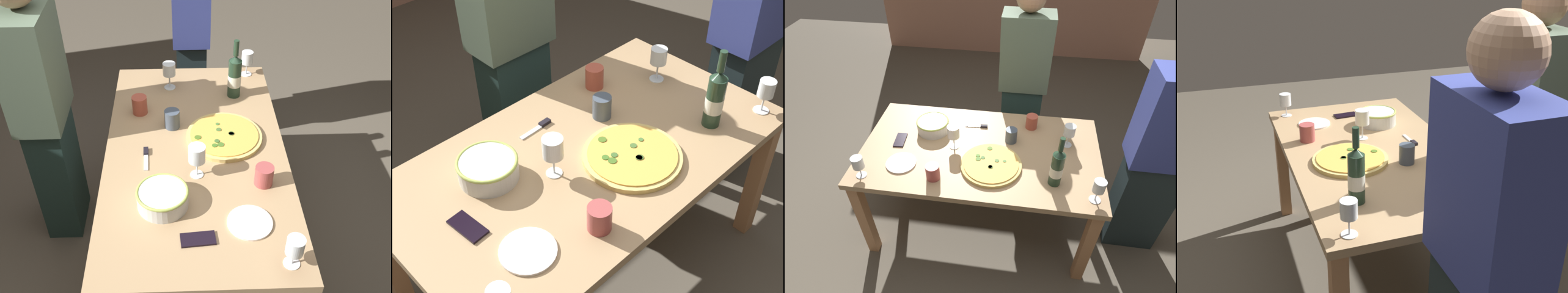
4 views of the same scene
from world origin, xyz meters
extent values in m
plane|color=brown|center=(0.00, 0.00, 0.00)|extent=(8.00, 8.00, 0.00)
cube|color=tan|center=(0.00, 0.00, 0.73)|extent=(1.60, 0.90, 0.04)
cube|color=tan|center=(0.74, -0.40, 0.35)|extent=(0.07, 0.07, 0.71)
cube|color=tan|center=(0.74, 0.40, 0.35)|extent=(0.07, 0.07, 0.71)
cylinder|color=#DABB67|center=(0.09, -0.15, 0.76)|extent=(0.39, 0.39, 0.02)
cylinder|color=#EDAE48|center=(0.09, -0.15, 0.77)|extent=(0.35, 0.35, 0.01)
cylinder|color=#517335|center=(0.09, -0.19, 0.78)|extent=(0.03, 0.03, 0.00)
cylinder|color=#417024|center=(0.00, -0.10, 0.78)|extent=(0.03, 0.03, 0.00)
cylinder|color=#4B6E21|center=(0.07, -0.01, 0.78)|extent=(0.03, 0.03, 0.00)
cylinder|color=#45692E|center=(0.13, -0.12, 0.78)|extent=(0.03, 0.03, 0.00)
cylinder|color=#446B23|center=(0.01, -0.13, 0.78)|extent=(0.03, 0.03, 0.00)
cylinder|color=#457332|center=(0.18, -0.12, 0.78)|extent=(0.02, 0.02, 0.00)
cylinder|color=#3B5E25|center=(0.09, -0.19, 0.78)|extent=(0.03, 0.03, 0.00)
cylinder|color=#3E662B|center=(0.03, -0.11, 0.78)|extent=(0.03, 0.03, 0.00)
cylinder|color=silver|center=(-0.36, 0.16, 0.79)|extent=(0.23, 0.23, 0.08)
torus|color=#A5B751|center=(-0.36, 0.16, 0.83)|extent=(0.23, 0.23, 0.01)
cylinder|color=#223B29|center=(0.49, -0.24, 0.86)|extent=(0.07, 0.07, 0.23)
cone|color=#223B29|center=(0.49, -0.24, 0.99)|extent=(0.07, 0.07, 0.03)
cylinder|color=#223B29|center=(0.49, -0.24, 1.05)|extent=(0.03, 0.03, 0.09)
cylinder|color=silver|center=(0.49, -0.24, 0.85)|extent=(0.08, 0.08, 0.07)
cylinder|color=white|center=(0.58, 0.13, 0.75)|extent=(0.07, 0.07, 0.00)
cylinder|color=white|center=(0.58, 0.13, 0.80)|extent=(0.01, 0.01, 0.08)
cylinder|color=white|center=(0.58, 0.13, 0.88)|extent=(0.07, 0.07, 0.07)
cylinder|color=maroon|center=(0.58, 0.13, 0.85)|extent=(0.06, 0.06, 0.02)
cylinder|color=white|center=(0.72, -0.34, 0.75)|extent=(0.07, 0.07, 0.00)
cylinder|color=white|center=(0.72, -0.34, 0.79)|extent=(0.01, 0.01, 0.08)
cylinder|color=white|center=(0.72, -0.34, 0.87)|extent=(0.07, 0.07, 0.08)
cylinder|color=maroon|center=(0.72, -0.34, 0.84)|extent=(0.06, 0.06, 0.03)
cylinder|color=white|center=(-0.69, -0.35, 0.75)|extent=(0.07, 0.07, 0.00)
cylinder|color=white|center=(-0.69, -0.35, 0.79)|extent=(0.01, 0.01, 0.07)
cylinder|color=white|center=(-0.69, -0.35, 0.86)|extent=(0.07, 0.07, 0.08)
cylinder|color=maroon|center=(-0.69, -0.35, 0.84)|extent=(0.06, 0.06, 0.03)
cylinder|color=white|center=(-0.18, 0.00, 0.75)|extent=(0.06, 0.06, 0.00)
cylinder|color=white|center=(-0.18, 0.00, 0.80)|extent=(0.01, 0.01, 0.08)
cylinder|color=white|center=(-0.18, 0.00, 0.88)|extent=(0.08, 0.08, 0.08)
cylinder|color=#B44D39|center=(0.33, 0.29, 0.80)|extent=(0.08, 0.08, 0.10)
cylinder|color=#434F5E|center=(0.20, 0.12, 0.80)|extent=(0.08, 0.08, 0.10)
cylinder|color=#A84847|center=(-0.25, -0.30, 0.80)|extent=(0.09, 0.09, 0.10)
cylinder|color=white|center=(-0.48, -0.21, 0.76)|extent=(0.19, 0.19, 0.01)
cube|color=black|center=(-0.56, 0.01, 0.76)|extent=(0.08, 0.15, 0.01)
cube|color=silver|center=(-0.08, 0.24, 0.75)|extent=(0.12, 0.03, 0.01)
cube|color=black|center=(-0.01, 0.25, 0.76)|extent=(0.05, 0.03, 0.02)
cube|color=#1E3531|center=(0.25, 0.79, 0.40)|extent=(0.33, 0.20, 0.80)
cube|color=#536652|center=(0.25, 0.79, 1.10)|extent=(0.39, 0.24, 0.60)
cube|color=#1C282B|center=(1.14, -0.01, 0.41)|extent=(0.36, 0.20, 0.81)
camera|label=1|loc=(-1.76, 0.06, 2.26)|focal=42.62mm
camera|label=2|loc=(-1.09, -1.10, 2.15)|focal=48.67mm
camera|label=3|loc=(0.24, -1.64, 2.22)|focal=30.14mm
camera|label=4|loc=(2.21, -0.75, 1.82)|focal=43.75mm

